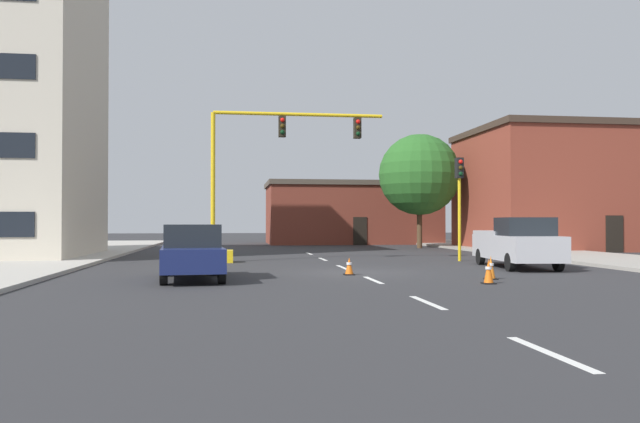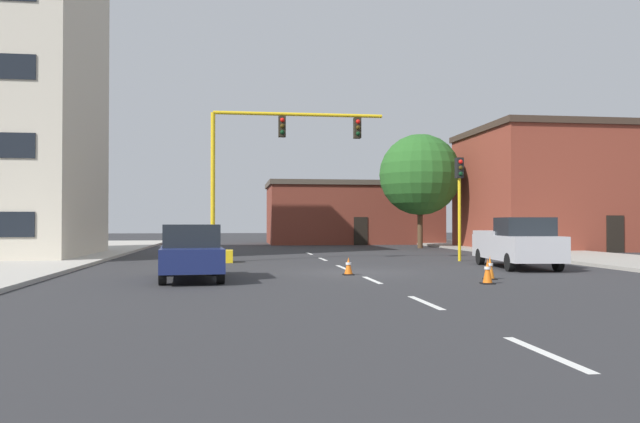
{
  "view_description": "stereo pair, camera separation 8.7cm",
  "coord_description": "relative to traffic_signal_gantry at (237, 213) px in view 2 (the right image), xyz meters",
  "views": [
    {
      "loc": [
        -4.36,
        -22.2,
        1.82
      ],
      "look_at": [
        -0.11,
        8.2,
        2.33
      ],
      "focal_mm": 35.25,
      "sensor_mm": 36.0,
      "label": 1
    },
    {
      "loc": [
        -4.27,
        -22.21,
        1.82
      ],
      "look_at": [
        -0.11,
        8.2,
        2.33
      ],
      "focal_mm": 35.25,
      "sensor_mm": 36.0,
      "label": 2
    }
  ],
  "objects": [
    {
      "name": "ground_plane",
      "position": [
        4.14,
        -6.35,
        -2.22
      ],
      "size": [
        160.0,
        160.0,
        0.0
      ],
      "primitive_type": "plane",
      "color": "#2D2D30"
    },
    {
      "name": "sidewalk_left",
      "position": [
        -8.97,
        1.65,
        -2.15
      ],
      "size": [
        6.0,
        56.0,
        0.14
      ],
      "primitive_type": "cube",
      "color": "#B2ADA3",
      "rests_on": "ground_plane"
    },
    {
      "name": "sidewalk_right",
      "position": [
        17.26,
        1.65,
        -2.15
      ],
      "size": [
        6.0,
        56.0,
        0.14
      ],
      "primitive_type": "cube",
      "color": "#9E998E",
      "rests_on": "ground_plane"
    },
    {
      "name": "lane_stripe_seg_0",
      "position": [
        4.14,
        -20.35,
        -2.22
      ],
      "size": [
        0.16,
        2.4,
        0.01
      ],
      "primitive_type": "cube",
      "color": "silver",
      "rests_on": "ground_plane"
    },
    {
      "name": "lane_stripe_seg_1",
      "position": [
        4.14,
        -14.85,
        -2.22
      ],
      "size": [
        0.16,
        2.4,
        0.01
      ],
      "primitive_type": "cube",
      "color": "silver",
      "rests_on": "ground_plane"
    },
    {
      "name": "lane_stripe_seg_2",
      "position": [
        4.14,
        -9.35,
        -2.22
      ],
      "size": [
        0.16,
        2.4,
        0.01
      ],
      "primitive_type": "cube",
      "color": "silver",
      "rests_on": "ground_plane"
    },
    {
      "name": "lane_stripe_seg_3",
      "position": [
        4.14,
        -3.85,
        -2.22
      ],
      "size": [
        0.16,
        2.4,
        0.01
      ],
      "primitive_type": "cube",
      "color": "silver",
      "rests_on": "ground_plane"
    },
    {
      "name": "lane_stripe_seg_4",
      "position": [
        4.14,
        1.65,
        -2.22
      ],
      "size": [
        0.16,
        2.4,
        0.01
      ],
      "primitive_type": "cube",
      "color": "silver",
      "rests_on": "ground_plane"
    },
    {
      "name": "lane_stripe_seg_5",
      "position": [
        4.14,
        7.15,
        -2.22
      ],
      "size": [
        0.16,
        2.4,
        0.01
      ],
      "primitive_type": "cube",
      "color": "silver",
      "rests_on": "ground_plane"
    },
    {
      "name": "building_brick_center",
      "position": [
        9.7,
        23.58,
        0.36
      ],
      "size": [
        14.24,
        7.96,
        5.13
      ],
      "color": "brown",
      "rests_on": "ground_plane"
    },
    {
      "name": "building_row_right",
      "position": [
        22.13,
        10.71,
        1.79
      ],
      "size": [
        13.18,
        10.21,
        7.99
      ],
      "color": "brown",
      "rests_on": "ground_plane"
    },
    {
      "name": "traffic_signal_gantry",
      "position": [
        0.0,
        0.0,
        0.0
      ],
      "size": [
        8.68,
        1.2,
        6.83
      ],
      "color": "yellow",
      "rests_on": "ground_plane"
    },
    {
      "name": "traffic_light_pole_right",
      "position": [
        10.23,
        -0.61,
        1.31
      ],
      "size": [
        0.32,
        0.47,
        4.8
      ],
      "color": "yellow",
      "rests_on": "ground_plane"
    },
    {
      "name": "tree_right_far",
      "position": [
        12.64,
        13.58,
        2.87
      ],
      "size": [
        5.62,
        5.62,
        7.91
      ],
      "color": "#4C3823",
      "rests_on": "ground_plane"
    },
    {
      "name": "pickup_truck_silver",
      "position": [
        10.95,
        -5.02,
        -1.25
      ],
      "size": [
        2.51,
        5.57,
        1.99
      ],
      "color": "#BCBCC1",
      "rests_on": "ground_plane"
    },
    {
      "name": "sedan_navy_near_left",
      "position": [
        -1.47,
        -8.42,
        -1.33
      ],
      "size": [
        2.2,
        4.63,
        1.74
      ],
      "color": "navy",
      "rests_on": "ground_plane"
    },
    {
      "name": "traffic_cone_roadside_a",
      "position": [
        3.75,
        -7.39,
        -1.92
      ],
      "size": [
        0.36,
        0.36,
        0.61
      ],
      "color": "black",
      "rests_on": "ground_plane"
    },
    {
      "name": "traffic_cone_roadside_b",
      "position": [
        7.88,
        -9.63,
        -1.85
      ],
      "size": [
        0.36,
        0.36,
        0.75
      ],
      "color": "black",
      "rests_on": "ground_plane"
    },
    {
      "name": "traffic_cone_roadside_c",
      "position": [
        7.23,
        -10.98,
        -1.86
      ],
      "size": [
        0.36,
        0.36,
        0.73
      ],
      "color": "black",
      "rests_on": "ground_plane"
    }
  ]
}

